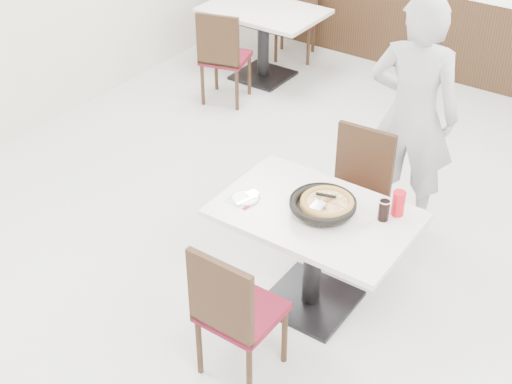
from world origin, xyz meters
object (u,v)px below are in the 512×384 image
Objects in this scene: bg_chair_left_near at (226,55)px; bg_chair_left_far at (296,16)px; cola_glass at (384,211)px; diner_person at (413,115)px; chair_near at (242,309)px; chair_far at (351,200)px; main_table at (313,259)px; side_plate at (245,198)px; pizza_pan at (323,207)px; bg_table_left at (263,44)px; red_cup at (398,203)px; pizza at (327,204)px.

bg_chair_left_near and bg_chair_left_far have the same top height.
diner_person reaches higher than cola_glass.
chair_near is 1.00× the size of bg_chair_left_far.
bg_chair_left_far is at bearing -55.70° from chair_far.
main_table is 0.72m from chair_near.
chair_far is 0.87m from side_plate.
side_plate is at bearing -162.08° from pizza_pan.
bg_table_left is 1.26× the size of bg_chair_left_far.
side_plate is 0.18× the size of bg_chair_left_near.
cola_glass is at bearing -115.64° from red_cup.
pizza is at bearing 102.51° from bg_chair_left_far.
diner_person reaches higher than main_table.
bg_chair_left_near is (-2.22, 2.05, 0.10)m from main_table.
pizza_pan is at bearing -155.80° from cola_glass.
chair_far is (-0.05, 0.59, 0.10)m from main_table.
chair_far is at bearing -49.57° from bg_chair_left_near.
pizza_pan is 2.13× the size of red_cup.
chair_near reaches higher than main_table.
chair_near and chair_far have the same top height.
pizza is 2.06× the size of red_cup.
red_cup is (0.42, 0.26, 0.45)m from main_table.
chair_far is at bearing 106.23° from bg_chair_left_far.
red_cup is at bearing 64.36° from cola_glass.
pizza is 0.35× the size of bg_chair_left_far.
pizza_pan is 0.36× the size of bg_chair_left_far.
side_plate is 3.90m from bg_chair_left_far.
bg_table_left is (-2.27, 2.66, -0.44)m from pizza.
diner_person is 2.48m from bg_chair_left_near.
main_table is 1.00× the size of bg_table_left.
chair_far reaches higher than side_plate.
pizza_pan reaches higher than side_plate.
pizza_pan is at bearing -57.60° from bg_chair_left_near.
chair_far is 7.31× the size of cola_glass.
red_cup is at bearing 32.11° from main_table.
chair_near and bg_chair_left_near have the same top height.
chair_far reaches higher than red_cup.
chair_far is 1.00× the size of bg_chair_left_near.
chair_far is at bearing 98.87° from pizza_pan.
main_table is at bearing -50.50° from bg_table_left.
red_cup is (0.38, 0.25, 0.04)m from pizza_pan.
red_cup is (0.85, 0.40, 0.07)m from side_plate.
pizza reaches higher than main_table.
chair_far is at bearing 134.98° from cola_glass.
bg_chair_left_near is (-2.60, 1.88, -0.34)m from cola_glass.
side_plate is 1.31× the size of cola_glass.
cola_glass is 0.11m from red_cup.
pizza reaches higher than pizza_pan.
bg_chair_left_near is (-2.64, 1.79, -0.35)m from red_cup.
bg_table_left is at bearing 137.34° from red_cup.
main_table is at bearing 90.93° from chair_far.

